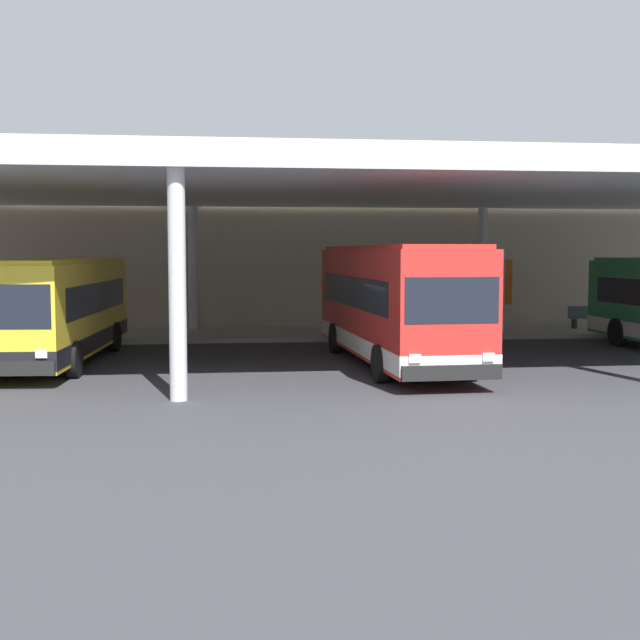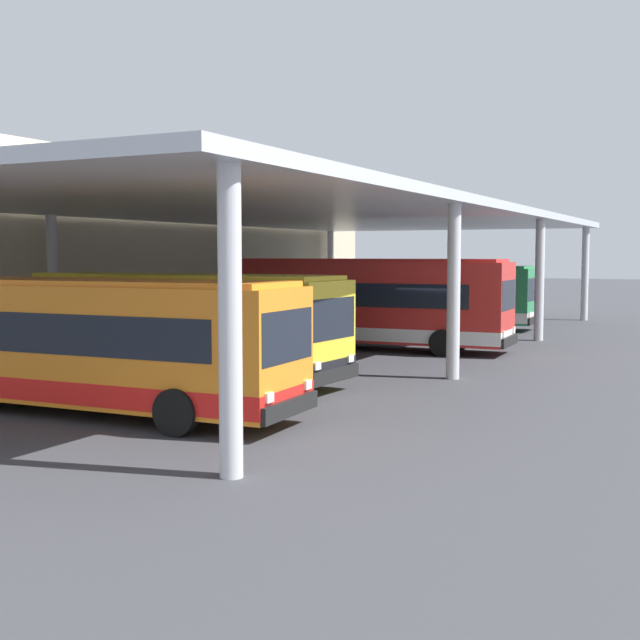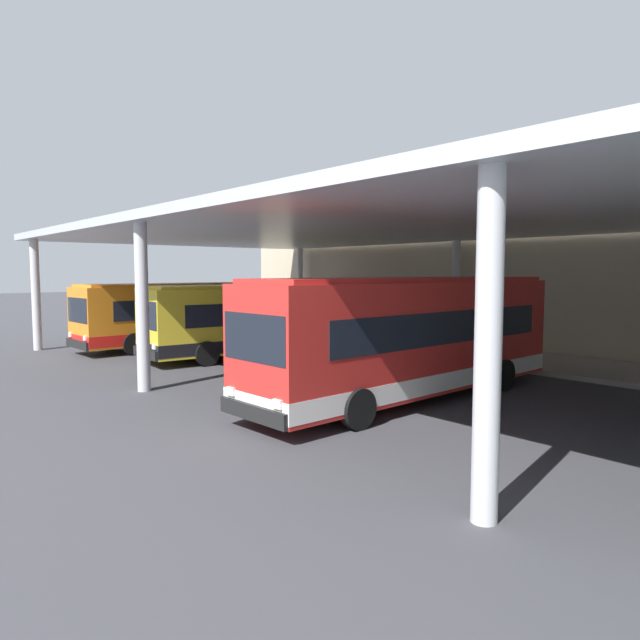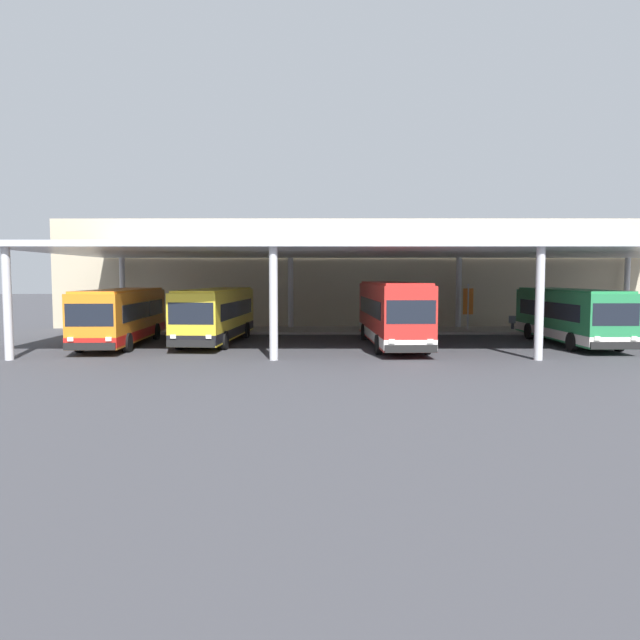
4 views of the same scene
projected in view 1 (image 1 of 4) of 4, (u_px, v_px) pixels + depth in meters
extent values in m
plane|color=#3D3D42|center=(416.00, 379.00, 22.66)|extent=(200.00, 200.00, 0.00)
cube|color=#A39E93|center=(347.00, 333.00, 34.27)|extent=(42.00, 4.50, 0.18)
cube|color=#C1B293|center=(336.00, 236.00, 37.16)|extent=(48.00, 1.60, 8.15)
cube|color=silver|center=(378.00, 190.00, 27.66)|extent=(40.00, 17.00, 0.30)
cylinder|color=silver|center=(177.00, 286.00, 19.20)|extent=(0.40, 0.40, 5.25)
cylinder|color=silver|center=(193.00, 270.00, 35.02)|extent=(0.40, 0.40, 5.25)
cylinder|color=silver|center=(482.00, 269.00, 36.57)|extent=(0.40, 0.40, 5.25)
cube|color=yellow|center=(56.00, 307.00, 25.84)|extent=(3.18, 10.54, 2.70)
cube|color=black|center=(57.00, 340.00, 25.92)|extent=(3.20, 10.56, 0.50)
cube|color=black|center=(57.00, 297.00, 25.97)|extent=(3.10, 8.68, 0.90)
cube|color=black|center=(4.00, 307.00, 20.69)|extent=(2.30, 0.27, 1.10)
cube|color=black|center=(4.00, 368.00, 20.72)|extent=(2.46, 0.32, 0.36)
cube|color=yellow|center=(55.00, 261.00, 25.73)|extent=(2.95, 10.11, 0.12)
cube|color=yellow|center=(3.00, 273.00, 20.65)|extent=(1.75, 0.24, 0.28)
cube|color=white|center=(41.00, 354.00, 20.76)|extent=(0.28, 0.10, 0.20)
cylinder|color=black|center=(74.00, 360.00, 22.80)|extent=(0.35, 1.02, 1.00)
cylinder|color=black|center=(42.00, 337.00, 28.71)|extent=(0.35, 1.02, 1.00)
cylinder|color=black|center=(115.00, 337.00, 28.86)|extent=(0.35, 1.02, 1.00)
cube|color=red|center=(394.00, 301.00, 25.46)|extent=(2.89, 11.28, 3.10)
cube|color=white|center=(393.00, 341.00, 25.55)|extent=(2.91, 11.30, 0.50)
cube|color=black|center=(392.00, 291.00, 25.58)|extent=(2.86, 9.27, 0.90)
cube|color=black|center=(451.00, 300.00, 19.97)|extent=(2.30, 0.20, 1.10)
cube|color=black|center=(452.00, 373.00, 20.02)|extent=(2.45, 0.24, 0.36)
cube|color=red|center=(394.00, 248.00, 25.32)|extent=(2.67, 10.83, 0.12)
cube|color=yellow|center=(452.00, 257.00, 19.91)|extent=(1.75, 0.18, 0.28)
cube|color=white|center=(415.00, 359.00, 19.85)|extent=(0.28, 0.09, 0.20)
cube|color=white|center=(488.00, 357.00, 20.14)|extent=(0.28, 0.09, 0.20)
cylinder|color=black|center=(380.00, 364.00, 21.96)|extent=(0.31, 1.01, 1.00)
cylinder|color=black|center=(471.00, 362.00, 22.35)|extent=(0.31, 1.01, 1.00)
cylinder|color=black|center=(335.00, 338.00, 28.40)|extent=(0.31, 1.01, 1.00)
cylinder|color=black|center=(406.00, 337.00, 28.79)|extent=(0.31, 1.01, 1.00)
cylinder|color=black|center=(617.00, 333.00, 30.36)|extent=(0.29, 1.00, 1.00)
cube|color=#4C515B|center=(590.00, 318.00, 35.52)|extent=(1.80, 0.44, 0.08)
cube|color=#4C515B|center=(588.00, 311.00, 35.70)|extent=(1.80, 0.06, 0.44)
cube|color=#2D2D33|center=(574.00, 323.00, 35.45)|extent=(0.10, 0.36, 0.45)
cube|color=#2D2D33|center=(606.00, 323.00, 35.63)|extent=(0.10, 0.36, 0.45)
cylinder|color=#B2B2B7|center=(503.00, 292.00, 34.13)|extent=(0.12, 0.12, 3.20)
cube|color=orange|center=(504.00, 282.00, 34.08)|extent=(0.70, 0.04, 1.80)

